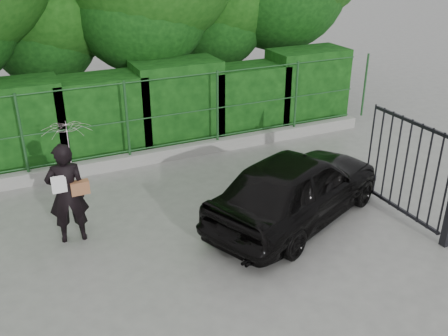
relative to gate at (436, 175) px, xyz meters
name	(u,v)px	position (x,y,z in m)	size (l,w,h in m)	color
ground	(180,274)	(-4.60, 0.72, -1.19)	(80.00, 80.00, 0.00)	gray
kerb	(114,163)	(-4.60, 5.22, -1.04)	(14.00, 0.25, 0.30)	#9E9E99
fence	(119,120)	(-4.38, 5.22, 0.01)	(14.13, 0.06, 1.80)	#1F4C23
hedge	(97,115)	(-4.71, 6.22, -0.13)	(14.20, 1.20, 2.25)	black
gate	(436,175)	(0.00, 0.00, 0.00)	(0.22, 2.33, 2.36)	black
woman	(68,170)	(-5.93, 2.55, 0.19)	(0.94, 0.86, 2.22)	black
car	(297,187)	(-1.95, 1.44, -0.48)	(1.68, 4.17, 1.42)	black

